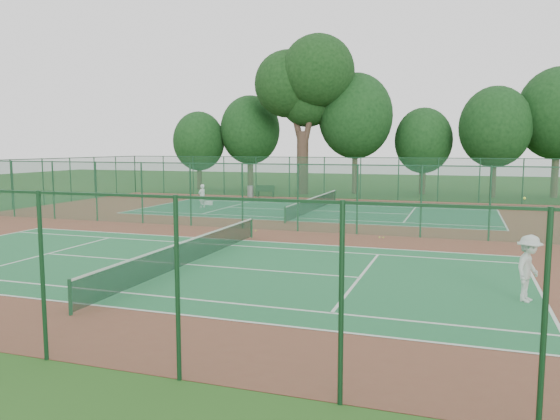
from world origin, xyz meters
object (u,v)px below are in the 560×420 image
Objects in this scene: bench at (265,191)px; player_far at (202,196)px; player_near at (529,268)px; kit_bag at (207,203)px; big_tree at (305,83)px; trash_bin at (250,191)px.

player_far is at bearing -106.26° from bench.
player_far is at bearing 69.27° from player_near.
player_far is 0.97× the size of bench.
player_near reaches higher than kit_bag.
bench is at bearing -117.45° from big_tree.
player_far is 2.03m from kit_bag.
trash_bin is at bearing 179.36° from bench.
kit_bag is at bearing -94.95° from trash_bin.
kit_bag is at bearing -143.43° from player_far.
big_tree is (3.69, 13.49, 9.25)m from player_far.
big_tree is at bearing 49.05° from player_near.
big_tree is at bearing -173.97° from player_far.
bench reaches higher than kit_bag.
player_near is 0.13× the size of big_tree.
bench is 0.12× the size of big_tree.
player_near reaches higher than player_far.
player_near is at bearing -54.94° from trash_bin.
trash_bin is at bearing 89.07° from kit_bag.
kit_bag is 15.89m from big_tree.
player_far is 0.12× the size of big_tree.
player_far is at bearing -90.77° from trash_bin.
kit_bag is at bearing -109.79° from big_tree.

